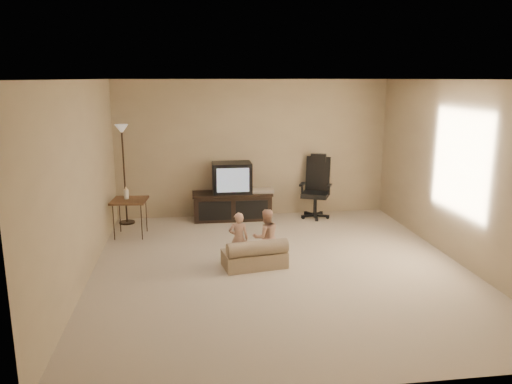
# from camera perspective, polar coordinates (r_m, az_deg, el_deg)

# --- Properties ---
(floor) EXTENTS (5.50, 5.50, 0.00)m
(floor) POSITION_cam_1_polar(r_m,az_deg,el_deg) (6.87, 2.72, -8.61)
(floor) COLOR #C1B299
(floor) RESTS_ON ground
(room_shell) EXTENTS (5.50, 5.50, 5.50)m
(room_shell) POSITION_cam_1_polar(r_m,az_deg,el_deg) (6.47, 2.86, 4.01)
(room_shell) COLOR white
(room_shell) RESTS_ON floor
(tv_stand) EXTENTS (1.46, 0.55, 1.04)m
(tv_stand) POSITION_cam_1_polar(r_m,az_deg,el_deg) (9.05, -2.70, -0.44)
(tv_stand) COLOR black
(tv_stand) RESTS_ON floor
(office_chair) EXTENTS (0.71, 0.72, 1.16)m
(office_chair) POSITION_cam_1_polar(r_m,az_deg,el_deg) (9.24, 6.88, -0.33)
(office_chair) COLOR black
(office_chair) RESTS_ON floor
(side_table) EXTENTS (0.60, 0.60, 0.82)m
(side_table) POSITION_cam_1_polar(r_m,az_deg,el_deg) (8.29, -14.30, -0.96)
(side_table) COLOR brown
(side_table) RESTS_ON floor
(floor_lamp) EXTENTS (0.27, 0.27, 1.75)m
(floor_lamp) POSITION_cam_1_polar(r_m,az_deg,el_deg) (8.90, -14.96, 4.44)
(floor_lamp) COLOR black
(floor_lamp) RESTS_ON floor
(child_sofa) EXTENTS (0.90, 0.60, 0.41)m
(child_sofa) POSITION_cam_1_polar(r_m,az_deg,el_deg) (6.81, -0.09, -7.29)
(child_sofa) COLOR tan
(child_sofa) RESTS_ON floor
(toddler_left) EXTENTS (0.28, 0.21, 0.75)m
(toddler_left) POSITION_cam_1_polar(r_m,az_deg,el_deg) (6.84, -2.00, -5.37)
(toddler_left) COLOR #E0A88C
(toddler_left) RESTS_ON floor
(toddler_right) EXTENTS (0.41, 0.27, 0.79)m
(toddler_right) POSITION_cam_1_polar(r_m,az_deg,el_deg) (6.86, 1.14, -5.15)
(toddler_right) COLOR #E0A88C
(toddler_right) RESTS_ON floor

